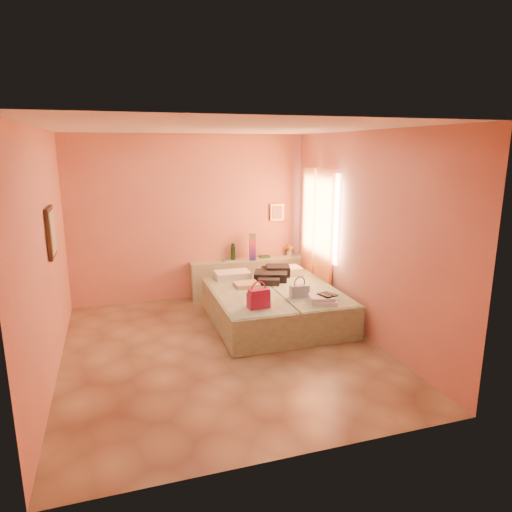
{
  "coord_description": "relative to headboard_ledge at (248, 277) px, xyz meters",
  "views": [
    {
      "loc": [
        -1.26,
        -5.39,
        2.58
      ],
      "look_at": [
        0.72,
        0.85,
        1.01
      ],
      "focal_mm": 32.0,
      "sensor_mm": 36.0,
      "label": 1
    }
  ],
  "objects": [
    {
      "name": "towel_stack",
      "position": [
        0.44,
        -2.13,
        0.23
      ],
      "size": [
        0.42,
        0.39,
        0.1
      ],
      "primitive_type": "cube",
      "rotation": [
        0.0,
        0.0,
        -0.3
      ],
      "color": "silver",
      "rests_on": "bed_right"
    },
    {
      "name": "flower_vase",
      "position": [
        0.81,
        0.07,
        0.44
      ],
      "size": [
        0.23,
        0.23,
        0.23
      ],
      "primitive_type": "cube",
      "rotation": [
        0.0,
        0.0,
        -0.38
      ],
      "color": "white",
      "rests_on": "headboard_ledge"
    },
    {
      "name": "room_walls",
      "position": [
        -0.77,
        -1.53,
        1.46
      ],
      "size": [
        4.02,
        4.51,
        2.81
      ],
      "color": "tan",
      "rests_on": "ground"
    },
    {
      "name": "bed_left",
      "position": [
        -0.44,
        -1.39,
        -0.08
      ],
      "size": [
        0.92,
        2.01,
        0.5
      ],
      "primitive_type": "cube",
      "rotation": [
        0.0,
        0.0,
        -0.01
      ],
      "color": "#AAC29C",
      "rests_on": "ground"
    },
    {
      "name": "headboard_ledge",
      "position": [
        0.0,
        0.0,
        0.0
      ],
      "size": [
        2.05,
        0.3,
        0.65
      ],
      "primitive_type": "cube",
      "color": "#A3AA8B",
      "rests_on": "ground"
    },
    {
      "name": "rainbow_box",
      "position": [
        0.06,
        -0.06,
        0.56
      ],
      "size": [
        0.12,
        0.12,
        0.47
      ],
      "primitive_type": "cube",
      "rotation": [
        0.0,
        0.0,
        -0.16
      ],
      "color": "#A91440",
      "rests_on": "headboard_ledge"
    },
    {
      "name": "bed_right",
      "position": [
        0.46,
        -1.4,
        -0.08
      ],
      "size": [
        0.92,
        2.01,
        0.5
      ],
      "primitive_type": "cube",
      "rotation": [
        0.0,
        0.0,
        -0.01
      ],
      "color": "#AAC29C",
      "rests_on": "ground"
    },
    {
      "name": "sandal_pair",
      "position": [
        0.5,
        -2.12,
        0.29
      ],
      "size": [
        0.22,
        0.26,
        0.02
      ],
      "primitive_type": "cube",
      "rotation": [
        0.0,
        0.0,
        0.27
      ],
      "color": "black",
      "rests_on": "towel_stack"
    },
    {
      "name": "water_bottle",
      "position": [
        -0.26,
        0.07,
        0.46
      ],
      "size": [
        0.08,
        0.08,
        0.28
      ],
      "primitive_type": "cylinder",
      "rotation": [
        0.0,
        0.0,
        -0.0
      ],
      "color": "#153B1F",
      "rests_on": "headboard_ledge"
    },
    {
      "name": "green_book",
      "position": [
        0.32,
        0.06,
        0.34
      ],
      "size": [
        0.18,
        0.13,
        0.03
      ],
      "primitive_type": "cube",
      "rotation": [
        0.0,
        0.0,
        0.01
      ],
      "color": "#234228",
      "rests_on": "headboard_ledge"
    },
    {
      "name": "khaki_garment",
      "position": [
        -0.35,
        -1.08,
        0.21
      ],
      "size": [
        0.36,
        0.29,
        0.06
      ],
      "primitive_type": "cube",
      "rotation": [
        0.0,
        0.0,
        0.01
      ],
      "color": "tan",
      "rests_on": "bed_left"
    },
    {
      "name": "ground",
      "position": [
        -0.98,
        -2.1,
        -0.33
      ],
      "size": [
        4.5,
        4.5,
        0.0
      ],
      "primitive_type": "plane",
      "color": "tan",
      "rests_on": "ground"
    },
    {
      "name": "clothes_pile",
      "position": [
        0.18,
        -0.84,
        0.26
      ],
      "size": [
        0.74,
        0.74,
        0.17
      ],
      "primitive_type": "cube",
      "rotation": [
        0.0,
        0.0,
        -0.36
      ],
      "color": "black",
      "rests_on": "bed_right"
    },
    {
      "name": "small_dish",
      "position": [
        -0.41,
        0.01,
        0.34
      ],
      "size": [
        0.14,
        0.14,
        0.03
      ],
      "primitive_type": "cylinder",
      "rotation": [
        0.0,
        0.0,
        0.27
      ],
      "color": "#509470",
      "rests_on": "headboard_ledge"
    },
    {
      "name": "blue_handbag",
      "position": [
        0.23,
        -1.78,
        0.26
      ],
      "size": [
        0.27,
        0.13,
        0.17
      ],
      "primitive_type": "cube",
      "rotation": [
        0.0,
        0.0,
        -0.05
      ],
      "color": "#3A5A8C",
      "rests_on": "bed_right"
    },
    {
      "name": "magenta_handbag",
      "position": [
        -0.47,
        -2.03,
        0.31
      ],
      "size": [
        0.3,
        0.19,
        0.26
      ],
      "primitive_type": "cube",
      "rotation": [
        0.0,
        0.0,
        0.11
      ],
      "color": "#A91440",
      "rests_on": "bed_left"
    }
  ]
}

